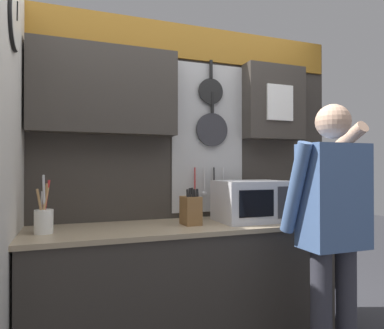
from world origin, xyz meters
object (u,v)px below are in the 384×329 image
(knife_block, at_px, (191,210))
(utensil_crock, at_px, (44,219))
(microwave, at_px, (250,201))
(person, at_px, (332,218))

(knife_block, distance_m, utensil_crock, 0.92)
(microwave, bearing_deg, knife_block, 179.90)
(microwave, xyz_separation_m, knife_block, (-0.46, 0.00, -0.05))
(utensil_crock, relative_size, person, 0.21)
(utensil_crock, distance_m, person, 1.69)
(person, bearing_deg, knife_block, 138.77)
(microwave, xyz_separation_m, utensil_crock, (-1.38, 0.00, -0.06))
(microwave, distance_m, utensil_crock, 1.38)
(microwave, height_order, person, person)
(microwave, relative_size, person, 0.29)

